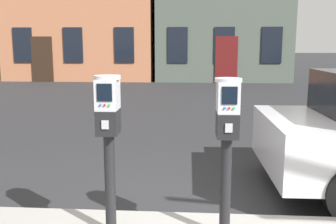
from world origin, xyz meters
TOP-DOWN VIEW (x-y plane):
  - parking_meter_near_kerb at (-0.85, -0.24)m, footprint 0.22×0.25m
  - parking_meter_twin_adjacent at (0.12, -0.24)m, footprint 0.22×0.25m

SIDE VIEW (x-z plane):
  - parking_meter_twin_adjacent at x=0.12m, z-range 0.39..1.73m
  - parking_meter_near_kerb at x=-0.85m, z-range 0.40..1.75m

